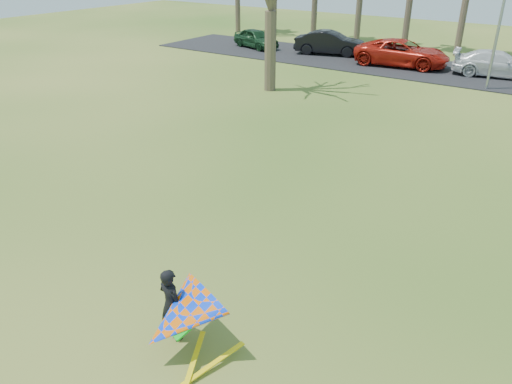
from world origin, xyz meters
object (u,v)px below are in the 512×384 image
Objects in this scene: streetlight at (507,6)px; car_1 at (330,43)px; car_2 at (402,53)px; car_0 at (256,38)px; kite_flyer at (178,317)px; car_3 at (497,64)px.

streetlight is 1.58× the size of car_1.
car_2 is (-6.25, 3.03, -3.56)m from streetlight.
car_0 is 32.90m from kite_flyer.
streetlight is 1.31× the size of car_2.
car_1 is 2.12× the size of kite_flyer.
streetlight is 13.07m from car_1.
car_1 reaches higher than car_3.
car_0 is 6.09m from car_1.
car_1 is at bearing 162.17° from streetlight.
car_0 is at bearing 121.93° from kite_flyer.
kite_flyer reaches higher than car_1.
car_0 is 11.76m from car_2.
streetlight is at bearing 177.12° from car_3.
car_1 is at bearing 76.72° from car_2.
kite_flyer reaches higher than car_3.
car_3 is 2.17× the size of kite_flyer.
streetlight is 3.35× the size of kite_flyer.
car_1 is at bearing 78.59° from car_3.
car_3 is (-0.38, 3.40, -3.65)m from streetlight.
car_1 is at bearing 111.58° from kite_flyer.
streetlight is 1.54× the size of car_3.
kite_flyer is (-0.60, -24.89, -3.62)m from streetlight.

